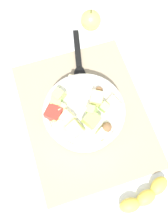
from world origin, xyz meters
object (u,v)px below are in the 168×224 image
serving_spoon (79,64)px  whole_apple (91,20)px  banana_whole (145,196)px  salad_bowl (84,113)px

serving_spoon → whole_apple: whole_apple is taller
serving_spoon → banana_whole: bearing=5.9°
serving_spoon → banana_whole: banana_whole is taller
salad_bowl → banana_whole: 0.27m
salad_bowl → whole_apple: 0.33m
whole_apple → banana_whole: (0.56, -0.04, -0.02)m
salad_bowl → banana_whole: size_ratio=1.46×
whole_apple → salad_bowl: bearing=-21.9°
salad_bowl → serving_spoon: size_ratio=1.13×
salad_bowl → serving_spoon: bearing=167.0°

